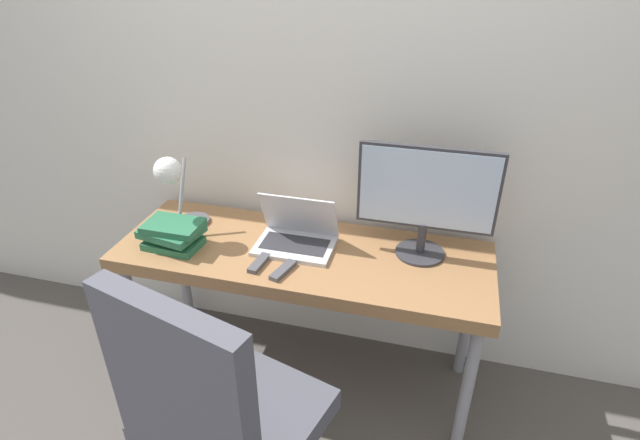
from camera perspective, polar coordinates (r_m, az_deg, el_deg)
name	(u,v)px	position (r m, az deg, el deg)	size (l,w,h in m)	color
ground_plane	(287,418)	(2.46, -3.77, -21.68)	(12.00, 12.00, 0.00)	#514C47
wall_back	(323,99)	(2.23, 0.32, 13.61)	(8.00, 0.05, 2.60)	silver
desk	(302,264)	(2.20, -2.03, -5.04)	(1.62, 0.57, 0.74)	#996B42
laptop	(296,235)	(2.17, -2.73, -1.77)	(0.34, 0.24, 0.23)	silver
monitor	(426,196)	(2.04, 12.08, 2.71)	(0.56, 0.21, 0.48)	#333338
desk_lamp	(173,182)	(2.23, -16.42, 4.24)	(0.15, 0.28, 0.39)	#4C4C51
office_chair	(215,411)	(1.70, -11.95, -20.59)	(0.65, 0.62, 1.13)	black
book_stack	(173,234)	(2.25, -16.46, -1.49)	(0.27, 0.22, 0.12)	#286B47
tv_remote	(283,270)	(2.02, -4.25, -5.76)	(0.08, 0.15, 0.02)	#4C4C51
media_remote	(259,263)	(2.07, -6.98, -4.92)	(0.06, 0.14, 0.02)	#4C4C51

